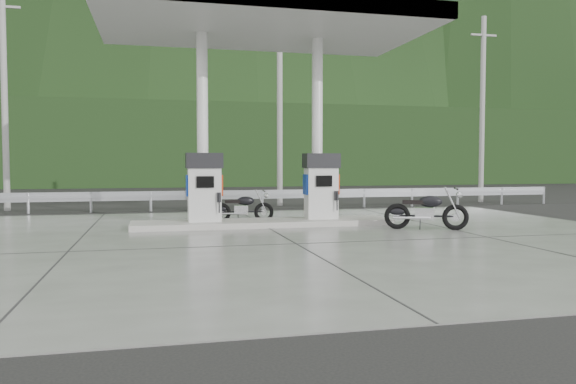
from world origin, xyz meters
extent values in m
plane|color=black|center=(0.00, 0.00, 0.00)|extent=(160.00, 160.00, 0.00)
cube|color=slate|center=(0.00, 0.00, 0.01)|extent=(18.00, 14.00, 0.02)
cube|color=#9A9790|center=(0.00, 2.50, 0.10)|extent=(7.00, 1.40, 0.15)
cylinder|color=white|center=(-1.60, 2.90, 2.67)|extent=(0.30, 0.30, 5.00)
cylinder|color=white|center=(1.60, 2.90, 2.67)|extent=(0.30, 0.30, 5.00)
cube|color=silver|center=(0.00, 2.50, 5.37)|extent=(8.50, 5.00, 0.40)
cube|color=black|center=(0.00, 11.50, 0.00)|extent=(60.00, 7.00, 0.01)
cylinder|color=gray|center=(-8.00, 9.50, 4.00)|extent=(0.22, 0.22, 8.00)
cylinder|color=gray|center=(2.00, 9.50, 4.00)|extent=(0.22, 0.22, 8.00)
cylinder|color=gray|center=(11.00, 9.50, 4.00)|extent=(0.22, 0.22, 8.00)
cube|color=black|center=(0.00, 30.00, 3.00)|extent=(80.00, 6.00, 6.00)
camera|label=1|loc=(-2.89, -12.30, 1.72)|focal=35.00mm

